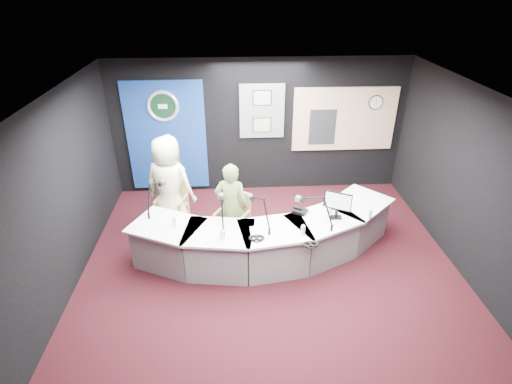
{
  "coord_description": "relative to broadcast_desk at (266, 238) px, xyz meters",
  "views": [
    {
      "loc": [
        -0.54,
        -4.8,
        4.19
      ],
      "look_at": [
        -0.2,
        0.8,
        1.1
      ],
      "focal_mm": 28.0,
      "sensor_mm": 36.0,
      "label": 1
    }
  ],
  "objects": [
    {
      "name": "ground",
      "position": [
        0.05,
        -0.55,
        -0.38
      ],
      "size": [
        6.0,
        6.0,
        0.0
      ],
      "primitive_type": "plane",
      "color": "black",
      "rests_on": "ground"
    },
    {
      "name": "ceiling",
      "position": [
        0.05,
        -0.55,
        2.42
      ],
      "size": [
        6.0,
        6.0,
        0.02
      ],
      "primitive_type": "cube",
      "color": "silver",
      "rests_on": "ground"
    },
    {
      "name": "wall_back",
      "position": [
        0.05,
        2.45,
        1.02
      ],
      "size": [
        6.0,
        0.02,
        2.8
      ],
      "primitive_type": "cube",
      "color": "black",
      "rests_on": "ground"
    },
    {
      "name": "wall_left",
      "position": [
        -2.95,
        -0.55,
        1.02
      ],
      "size": [
        0.02,
        6.0,
        2.8
      ],
      "primitive_type": "cube",
      "color": "black",
      "rests_on": "ground"
    },
    {
      "name": "wall_right",
      "position": [
        3.05,
        -0.55,
        1.02
      ],
      "size": [
        0.02,
        6.0,
        2.8
      ],
      "primitive_type": "cube",
      "color": "black",
      "rests_on": "ground"
    },
    {
      "name": "broadcast_desk",
      "position": [
        0.0,
        0.0,
        0.0
      ],
      "size": [
        4.5,
        1.9,
        0.75
      ],
      "primitive_type": null,
      "color": "silver",
      "rests_on": "ground"
    },
    {
      "name": "backdrop_panel",
      "position": [
        -1.85,
        2.42,
        0.88
      ],
      "size": [
        1.6,
        0.05,
        2.3
      ],
      "primitive_type": "cube",
      "color": "navy",
      "rests_on": "wall_back"
    },
    {
      "name": "agency_seal",
      "position": [
        -1.85,
        2.38,
        1.52
      ],
      "size": [
        0.63,
        0.07,
        0.63
      ],
      "primitive_type": "torus",
      "rotation": [
        1.57,
        0.0,
        0.0
      ],
      "color": "silver",
      "rests_on": "backdrop_panel"
    },
    {
      "name": "seal_center",
      "position": [
        -1.85,
        2.38,
        1.52
      ],
      "size": [
        0.48,
        0.01,
        0.48
      ],
      "primitive_type": "cylinder",
      "rotation": [
        1.57,
        0.0,
        0.0
      ],
      "color": "black",
      "rests_on": "backdrop_panel"
    },
    {
      "name": "pinboard",
      "position": [
        0.1,
        2.42,
        1.38
      ],
      "size": [
        0.9,
        0.04,
        1.1
      ],
      "primitive_type": "cube",
      "color": "slate",
      "rests_on": "wall_back"
    },
    {
      "name": "framed_photo_upper",
      "position": [
        0.1,
        2.39,
        1.65
      ],
      "size": [
        0.34,
        0.02,
        0.27
      ],
      "primitive_type": "cube",
      "color": "gray",
      "rests_on": "pinboard"
    },
    {
      "name": "framed_photo_lower",
      "position": [
        0.1,
        2.39,
        1.09
      ],
      "size": [
        0.34,
        0.02,
        0.27
      ],
      "primitive_type": "cube",
      "color": "gray",
      "rests_on": "pinboard"
    },
    {
      "name": "booth_window_frame",
      "position": [
        1.8,
        2.42,
        1.18
      ],
      "size": [
        2.12,
        0.06,
        1.32
      ],
      "primitive_type": "cube",
      "color": "tan",
      "rests_on": "wall_back"
    },
    {
      "name": "booth_glow",
      "position": [
        1.8,
        2.41,
        1.18
      ],
      "size": [
        2.0,
        0.02,
        1.2
      ],
      "primitive_type": "cube",
      "color": "#D5CA86",
      "rests_on": "booth_window_frame"
    },
    {
      "name": "equipment_rack",
      "position": [
        1.35,
        2.39,
        1.03
      ],
      "size": [
        0.55,
        0.02,
        0.75
      ],
      "primitive_type": "cube",
      "color": "black",
      "rests_on": "booth_window_frame"
    },
    {
      "name": "wall_clock",
      "position": [
        2.4,
        2.39,
        1.52
      ],
      "size": [
        0.28,
        0.01,
        0.28
      ],
      "primitive_type": "cylinder",
      "rotation": [
        1.57,
        0.0,
        0.0
      ],
      "color": "white",
      "rests_on": "booth_window_frame"
    },
    {
      "name": "armchair_left",
      "position": [
        -1.64,
        0.95,
        0.09
      ],
      "size": [
        0.64,
        0.64,
        0.93
      ],
      "primitive_type": null,
      "rotation": [
        0.0,
        0.0,
        -0.25
      ],
      "color": "#A08149",
      "rests_on": "ground"
    },
    {
      "name": "armchair_right",
      "position": [
        -0.55,
        0.38,
        0.06
      ],
      "size": [
        0.67,
        0.67,
        0.87
      ],
      "primitive_type": null,
      "rotation": [
        0.0,
        0.0,
        -0.52
      ],
      "color": "#A08149",
      "rests_on": "ground"
    },
    {
      "name": "draped_jacket",
      "position": [
        -1.72,
        1.19,
        0.24
      ],
      "size": [
        0.51,
        0.22,
        0.7
      ],
      "primitive_type": "cube",
      "rotation": [
        0.0,
        0.0,
        -0.25
      ],
      "color": "#655F55",
      "rests_on": "armchair_left"
    },
    {
      "name": "person_man",
      "position": [
        -1.64,
        0.95,
        0.53
      ],
      "size": [
        1.03,
        0.83,
        1.82
      ],
      "primitive_type": "imported",
      "rotation": [
        0.0,
        0.0,
        2.81
      ],
      "color": "beige",
      "rests_on": "ground"
    },
    {
      "name": "person_woman",
      "position": [
        -0.55,
        0.38,
        0.4
      ],
      "size": [
        0.63,
        0.48,
        1.55
      ],
      "primitive_type": "imported",
      "rotation": [
        0.0,
        0.0,
        2.92
      ],
      "color": "olive",
      "rests_on": "ground"
    },
    {
      "name": "computer_monitor",
      "position": [
        1.11,
        -0.05,
        0.7
      ],
      "size": [
        0.43,
        0.24,
        0.32
      ],
      "primitive_type": "cube",
      "rotation": [
        0.0,
        0.0,
        -0.48
      ],
      "color": "black",
      "rests_on": "broadcast_desk"
    },
    {
      "name": "desk_phone",
      "position": [
        0.57,
        0.14,
        0.4
      ],
      "size": [
        0.28,
        0.27,
        0.05
      ],
      "primitive_type": "cube",
      "rotation": [
        0.0,
        0.0,
        -0.56
      ],
      "color": "black",
      "rests_on": "broadcast_desk"
    },
    {
      "name": "headphones_near",
      "position": [
        0.58,
        -0.75,
        0.39
      ],
      "size": [
        0.2,
        0.2,
        0.03
      ],
      "primitive_type": "torus",
      "color": "black",
      "rests_on": "broadcast_desk"
    },
    {
      "name": "headphones_far",
      "position": [
        -0.19,
        -0.55,
        0.39
      ],
      "size": [
        0.22,
        0.22,
        0.04
      ],
      "primitive_type": "torus",
      "color": "black",
      "rests_on": "broadcast_desk"
    },
    {
      "name": "paper_stack",
      "position": [
        -0.98,
        -0.45,
        0.38
      ],
      "size": [
        0.27,
        0.35,
        0.0
      ],
      "primitive_type": "cube",
      "rotation": [
        0.0,
        0.0,
        0.12
      ],
      "color": "white",
      "rests_on": "broadcast_desk"
    },
    {
      "name": "notepad",
      "position": [
        -0.17,
        -0.36,
        0.38
      ],
      "size": [
        0.21,
        0.29,
        0.0
      ],
      "primitive_type": "cube",
      "rotation": [
        0.0,
        0.0,
        0.05
      ],
      "color": "white",
      "rests_on": "broadcast_desk"
    },
    {
      "name": "boom_mic_a",
      "position": [
        -1.79,
        0.42,
        0.68
      ],
      "size": [
        0.28,
        0.72,
        0.6
      ],
      "primitive_type": null,
      "color": "black",
      "rests_on": "broadcast_desk"
    },
    {
      "name": "boom_mic_b",
      "position": [
        -0.69,
        -0.14,
        0.68
      ],
      "size": [
        0.16,
        0.74,
        0.6
      ],
      "primitive_type": null,
      "color": "black",
      "rests_on": "broadcast_desk"
    },
    {
      "name": "boom_mic_c",
      "position": [
        -0.13,
        -0.16,
        0.68
      ],
      "size": [
        0.39,
        0.68,
        0.6
      ],
      "primitive_type": null,
      "color": "black",
      "rests_on": "broadcast_desk"
    },
    {
      "name": "boom_mic_d",
      "position": [
        0.73,
        -0.2,
        0.68
      ],
      "size": [
        0.58,
        0.53,
        0.6
      ],
      "primitive_type": null,
      "color": "black",
      "rests_on": "broadcast_desk"
    },
    {
      "name": "water_bottles",
      "position": [
        0.11,
        -0.26,
        0.46
      ],
      "size": [
        3.14,
        0.59,
        0.18
      ],
      "primitive_type": null,
      "color": "silver",
      "rests_on": "broadcast_desk"
    }
  ]
}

